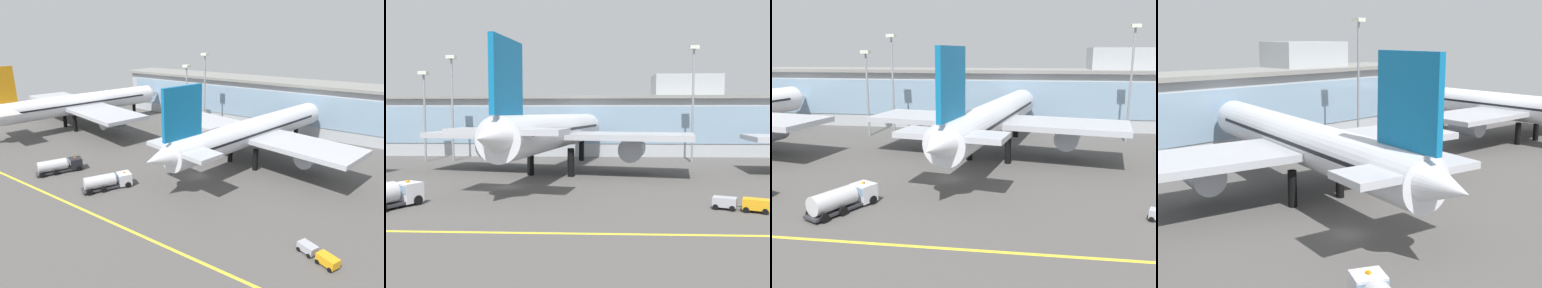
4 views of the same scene
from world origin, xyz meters
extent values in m
plane|color=#514F4C|center=(0.00, 0.00, 0.00)|extent=(180.00, 180.00, 0.00)
cube|color=#84A3BC|center=(0.00, 40.42, 7.45)|extent=(109.96, 0.20, 8.67)
cube|color=#ADB2B7|center=(34.36, 48.47, 16.54)|extent=(16.00, 10.00, 6.00)
cylinder|color=black|center=(1.42, 11.18, 2.29)|extent=(1.10, 1.10, 4.58)
cylinder|color=black|center=(8.16, 9.86, 2.29)|extent=(1.10, 1.10, 4.58)
cylinder|color=black|center=(9.06, 32.39, 2.29)|extent=(1.10, 1.10, 4.58)
cylinder|color=silver|center=(5.53, 14.32, 7.16)|extent=(14.91, 48.64, 5.73)
cone|color=silver|center=(10.51, 39.78, 7.16)|extent=(6.33, 6.10, 5.44)
cone|color=silver|center=(0.51, -11.42, 7.59)|extent=(5.99, 7.12, 4.87)
cube|color=#84A3BC|center=(9.80, 36.20, 8.16)|extent=(4.99, 4.76, 1.72)
cube|color=black|center=(5.53, 14.32, 7.59)|extent=(13.48, 41.05, 0.46)
cube|color=#B7BAC1|center=(5.53, 14.32, 6.44)|extent=(46.62, 20.08, 0.92)
cylinder|color=#999EA8|center=(-6.56, 18.46, 4.18)|extent=(5.14, 6.95, 4.01)
cylinder|color=#999EA8|center=(18.30, 13.61, 4.18)|extent=(5.14, 6.95, 4.01)
cube|color=#0F6BA8|center=(1.45, -6.60, 14.61)|extent=(2.35, 8.69, 9.17)
cube|color=#B7BAC1|center=(1.45, -6.60, 8.02)|extent=(15.23, 8.00, 0.73)
cylinder|color=black|center=(55.74, 10.03, 2.13)|extent=(1.10, 1.10, 4.27)
cylinder|color=black|center=(62.11, 9.45, 2.13)|extent=(1.10, 1.10, 4.27)
cylinder|color=black|center=(60.90, 31.57, 2.13)|extent=(1.10, 1.10, 4.27)
cylinder|color=white|center=(59.27, 13.54, 6.67)|extent=(9.61, 47.95, 5.33)
cone|color=white|center=(61.56, 38.86, 6.67)|extent=(5.48, 5.24, 5.07)
cube|color=#84A3BC|center=(61.24, 35.37, 7.60)|extent=(4.32, 4.08, 1.60)
cube|color=black|center=(59.27, 13.54, 7.07)|extent=(8.97, 40.36, 0.43)
cube|color=#B7BAC1|center=(59.27, 13.54, 6.00)|extent=(43.34, 15.22, 0.85)
cylinder|color=#999EA8|center=(47.58, 16.32, 3.89)|extent=(4.28, 6.51, 3.73)
cylinder|color=#999EA8|center=(71.27, 14.17, 3.89)|extent=(4.28, 6.51, 3.73)
cube|color=silver|center=(-8.90, -11.39, 1.40)|extent=(3.38, 3.27, 2.20)
cube|color=#84A3BC|center=(-8.90, -11.39, 1.88)|extent=(3.34, 3.31, 0.88)
cube|color=orange|center=(-8.90, -11.39, 2.62)|extent=(0.30, 0.40, 0.20)
cylinder|color=gray|center=(32.03, 30.12, 11.58)|extent=(0.44, 0.44, 23.17)
cube|color=silver|center=(32.03, 30.12, 23.52)|extent=(1.80, 1.80, 0.70)
camera|label=1|loc=(35.10, -51.71, 27.48)|focal=31.38mm
camera|label=2|loc=(12.26, -56.94, 10.30)|focal=39.15mm
camera|label=3|loc=(10.29, -57.35, 18.39)|focal=38.16mm
camera|label=4|loc=(-35.39, -36.39, 20.35)|focal=47.69mm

